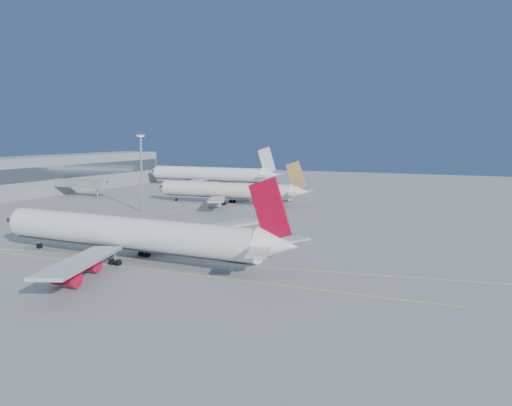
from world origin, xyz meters
name	(u,v)px	position (x,y,z in m)	size (l,w,h in m)	color
ground	(201,256)	(0.00, 0.00, 0.00)	(500.00, 500.00, 0.00)	slate
terminal	(62,173)	(-114.93, 85.00, 7.51)	(18.40, 110.00, 15.00)	gray
jet_bridge	(82,183)	(-93.11, 72.00, 5.17)	(23.60, 3.60, 6.90)	gray
taxiway_lines	(157,244)	(-14.71, 6.34, 0.01)	(118.86, 140.00, 0.02)	yellow
airliner_virgin	(132,234)	(-9.47, -9.51, 5.15)	(69.22, 62.06, 17.07)	white
airliner_etihad	(229,190)	(-32.95, 76.04, 4.63)	(58.14, 53.88, 15.21)	beige
airliner_third	(210,174)	(-70.49, 130.91, 5.52)	(67.91, 62.74, 18.25)	white
light_mast	(141,166)	(-48.34, 47.83, 14.04)	(2.06, 2.06, 23.79)	gray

